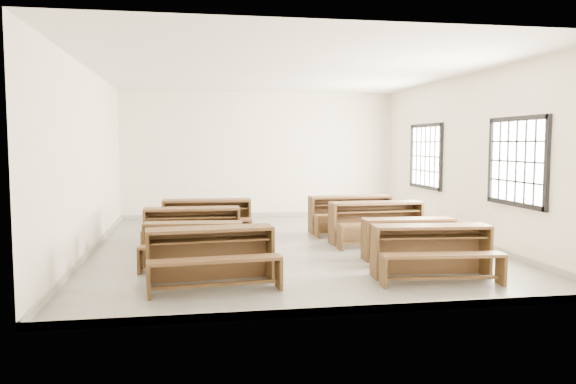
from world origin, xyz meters
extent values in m
plane|color=gray|center=(0.00, 0.00, 0.00)|extent=(8.50, 8.50, 0.00)
cube|color=silver|center=(0.00, 0.00, 3.18)|extent=(7.00, 8.50, 0.05)
cube|color=silver|center=(0.00, 4.22, 1.60)|extent=(7.00, 0.05, 3.20)
cube|color=silver|center=(0.00, -4.22, 1.60)|extent=(7.00, 0.05, 3.20)
cube|color=silver|center=(-3.48, 0.00, 1.60)|extent=(0.05, 8.50, 3.20)
cube|color=silver|center=(3.48, 0.00, 1.60)|extent=(0.05, 8.50, 3.20)
cube|color=gray|center=(0.00, 4.23, 0.05)|extent=(7.00, 0.04, 0.10)
cube|color=gray|center=(0.00, -4.23, 0.05)|extent=(7.00, 0.04, 0.10)
cube|color=gray|center=(-3.48, 0.00, 0.05)|extent=(0.04, 8.50, 0.10)
cube|color=gray|center=(3.48, 0.00, 0.05)|extent=(0.04, 8.50, 0.10)
cube|color=white|center=(3.47, -1.80, 1.60)|extent=(0.02, 1.50, 1.30)
cube|color=black|center=(3.45, -1.80, 2.29)|extent=(0.06, 1.62, 0.08)
cube|color=black|center=(3.45, -1.80, 0.91)|extent=(0.06, 1.62, 0.08)
cube|color=black|center=(3.45, -2.59, 1.60)|extent=(0.06, 0.08, 1.46)
cube|color=black|center=(3.45, -1.01, 1.60)|extent=(0.06, 0.08, 1.46)
cube|color=white|center=(3.47, 1.80, 1.60)|extent=(0.02, 1.50, 1.30)
cube|color=black|center=(3.45, 1.80, 2.29)|extent=(0.06, 1.62, 0.08)
cube|color=black|center=(3.45, 1.80, 0.91)|extent=(0.06, 1.62, 0.08)
cube|color=black|center=(3.45, 1.01, 1.60)|extent=(0.06, 0.08, 1.46)
cube|color=black|center=(3.45, 2.59, 1.60)|extent=(0.06, 0.08, 1.46)
cube|color=brown|center=(-1.51, -2.57, 0.74)|extent=(1.73, 0.58, 0.04)
cube|color=brown|center=(-1.52, -2.38, 0.36)|extent=(1.69, 0.20, 0.72)
cube|color=#4C341A|center=(-2.33, -2.64, 0.36)|extent=(0.08, 0.43, 0.72)
cube|color=#4C341A|center=(-0.68, -2.49, 0.36)|extent=(0.08, 0.43, 0.72)
cube|color=#4C341A|center=(-1.50, -2.59, 0.59)|extent=(1.59, 0.46, 0.02)
cube|color=brown|center=(-1.46, -3.09, 0.42)|extent=(1.72, 0.45, 0.04)
cube|color=#4C341A|center=(-2.28, -3.16, 0.20)|extent=(0.07, 0.30, 0.40)
cube|color=#4C341A|center=(-0.63, -3.01, 0.20)|extent=(0.07, 0.30, 0.40)
cube|color=#4C341A|center=(-1.46, -3.09, 0.11)|extent=(1.57, 0.19, 0.04)
cube|color=brown|center=(-1.73, -1.41, 0.66)|extent=(1.54, 0.53, 0.04)
cube|color=brown|center=(-1.71, -1.24, 0.32)|extent=(1.50, 0.19, 0.64)
cube|color=#4C341A|center=(-2.46, -1.33, 0.32)|extent=(0.08, 0.38, 0.64)
cube|color=#4C341A|center=(-1.00, -1.48, 0.32)|extent=(0.08, 0.38, 0.64)
cube|color=#4C341A|center=(-1.73, -1.43, 0.53)|extent=(1.41, 0.42, 0.02)
cube|color=brown|center=(-1.78, -1.87, 0.38)|extent=(1.52, 0.42, 0.04)
cube|color=#4C341A|center=(-2.51, -1.79, 0.18)|extent=(0.06, 0.27, 0.36)
cube|color=#4C341A|center=(-1.04, -1.94, 0.18)|extent=(0.06, 0.27, 0.36)
cube|color=#4C341A|center=(-1.78, -1.87, 0.09)|extent=(1.39, 0.19, 0.04)
cube|color=brown|center=(-1.75, -0.09, 0.73)|extent=(1.68, 0.43, 0.04)
cube|color=brown|center=(-1.74, 0.10, 0.36)|extent=(1.68, 0.06, 0.71)
cube|color=#4C341A|center=(-2.56, -0.08, 0.36)|extent=(0.05, 0.42, 0.71)
cube|color=#4C341A|center=(-0.93, -0.09, 0.36)|extent=(0.05, 0.42, 0.71)
cube|color=#4C341A|center=(-1.75, -0.11, 0.59)|extent=(1.55, 0.33, 0.02)
cube|color=brown|center=(-1.75, -0.60, 0.42)|extent=(1.68, 0.31, 0.04)
cube|color=#4C341A|center=(-2.57, -0.59, 0.20)|extent=(0.04, 0.29, 0.40)
cube|color=#4C341A|center=(-0.93, -0.61, 0.20)|extent=(0.04, 0.29, 0.40)
cube|color=#4C341A|center=(-1.75, -0.60, 0.10)|extent=(1.55, 0.07, 0.04)
cube|color=brown|center=(-1.45, 1.09, 0.76)|extent=(1.76, 0.53, 0.04)
cube|color=brown|center=(-1.44, 1.28, 0.37)|extent=(1.73, 0.14, 0.74)
cube|color=#4C341A|center=(-2.30, 1.14, 0.37)|extent=(0.07, 0.44, 0.74)
cube|color=#4C341A|center=(-0.61, 1.04, 0.37)|extent=(0.07, 0.44, 0.74)
cube|color=#4C341A|center=(-1.45, 1.07, 0.61)|extent=(1.62, 0.42, 0.02)
cube|color=brown|center=(-1.48, 0.56, 0.43)|extent=(1.75, 0.40, 0.04)
cube|color=#4C341A|center=(-2.33, 0.61, 0.21)|extent=(0.06, 0.31, 0.41)
cube|color=#4C341A|center=(-0.64, 0.51, 0.21)|extent=(0.06, 0.31, 0.41)
cube|color=#4C341A|center=(-1.48, 0.56, 0.11)|extent=(1.61, 0.14, 0.04)
cube|color=brown|center=(1.59, -2.73, 0.72)|extent=(1.68, 0.57, 0.04)
cube|color=brown|center=(1.60, -2.54, 0.35)|extent=(1.65, 0.19, 0.70)
cube|color=#4C341A|center=(0.78, -2.65, 0.35)|extent=(0.08, 0.42, 0.70)
cube|color=#4C341A|center=(2.39, -2.80, 0.35)|extent=(0.08, 0.42, 0.70)
cube|color=#4C341A|center=(1.58, -2.75, 0.58)|extent=(1.55, 0.45, 0.02)
cube|color=brown|center=(1.54, -3.23, 0.41)|extent=(1.67, 0.44, 0.04)
cube|color=#4C341A|center=(0.74, -3.15, 0.20)|extent=(0.07, 0.29, 0.39)
cube|color=#4C341A|center=(2.34, -3.30, 0.20)|extent=(0.07, 0.29, 0.39)
cube|color=#4C341A|center=(1.54, -3.23, 0.10)|extent=(1.53, 0.19, 0.04)
cube|color=brown|center=(1.74, -1.53, 0.66)|extent=(1.51, 0.41, 0.04)
cube|color=brown|center=(1.74, -1.36, 0.32)|extent=(1.50, 0.08, 0.64)
cube|color=#4C341A|center=(1.00, -1.51, 0.32)|extent=(0.05, 0.38, 0.64)
cube|color=#4C341A|center=(2.47, -1.55, 0.32)|extent=(0.05, 0.38, 0.64)
cube|color=#4C341A|center=(1.74, -1.55, 0.52)|extent=(1.39, 0.32, 0.02)
cube|color=brown|center=(1.72, -1.99, 0.37)|extent=(1.51, 0.30, 0.04)
cube|color=#4C341A|center=(0.99, -1.97, 0.18)|extent=(0.04, 0.26, 0.36)
cube|color=#4C341A|center=(2.45, -2.01, 0.18)|extent=(0.04, 0.26, 0.36)
cube|color=#4C341A|center=(1.72, -1.99, 0.09)|extent=(1.39, 0.08, 0.04)
cube|color=brown|center=(1.69, 0.00, 0.77)|extent=(1.77, 0.49, 0.04)
cube|color=brown|center=(1.68, 0.20, 0.37)|extent=(1.76, 0.10, 0.75)
cube|color=#4C341A|center=(0.83, -0.03, 0.37)|extent=(0.06, 0.44, 0.75)
cube|color=#4C341A|center=(2.55, 0.02, 0.37)|extent=(0.06, 0.44, 0.75)
cube|color=#4C341A|center=(1.69, -0.02, 0.61)|extent=(1.63, 0.38, 0.02)
cube|color=brown|center=(1.71, -0.54, 0.44)|extent=(1.77, 0.36, 0.04)
cube|color=#4C341A|center=(0.85, -0.57, 0.21)|extent=(0.05, 0.31, 0.42)
cube|color=#4C341A|center=(2.56, -0.51, 0.21)|extent=(0.05, 0.31, 0.42)
cube|color=#4C341A|center=(1.71, -0.54, 0.11)|extent=(1.63, 0.10, 0.04)
cube|color=brown|center=(1.56, 1.34, 0.76)|extent=(1.74, 0.47, 0.04)
cube|color=brown|center=(1.56, 1.54, 0.37)|extent=(1.73, 0.08, 0.74)
cube|color=#4C341A|center=(0.72, 1.32, 0.37)|extent=(0.05, 0.43, 0.74)
cube|color=#4C341A|center=(2.41, 1.36, 0.37)|extent=(0.05, 0.43, 0.74)
cube|color=#4C341A|center=(1.56, 1.32, 0.61)|extent=(1.61, 0.36, 0.02)
cube|color=brown|center=(1.57, 0.81, 0.43)|extent=(1.74, 0.34, 0.04)
cube|color=#4C341A|center=(0.73, 0.79, 0.21)|extent=(0.05, 0.30, 0.41)
cube|color=#4C341A|center=(2.42, 0.83, 0.21)|extent=(0.05, 0.30, 0.41)
cube|color=#4C341A|center=(1.57, 0.81, 0.11)|extent=(1.60, 0.08, 0.04)
camera|label=1|loc=(-1.73, -10.13, 1.90)|focal=35.00mm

